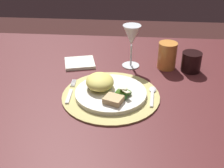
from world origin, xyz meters
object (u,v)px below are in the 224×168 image
object	(u,v)px
fork	(70,92)
dining_table	(101,119)
amber_tumbler	(167,56)
napkin	(80,63)
dark_tumbler	(191,62)
dinner_plate	(111,93)
spoon	(152,92)
wine_glass	(132,37)

from	to	relation	value
fork	dining_table	bearing A→B (deg)	22.06
fork	amber_tumbler	bearing A→B (deg)	33.84
dining_table	napkin	bearing A→B (deg)	119.72
dark_tumbler	dining_table	bearing A→B (deg)	-153.05
dinner_plate	spoon	distance (m)	0.14
spoon	dining_table	bearing A→B (deg)	173.60
fork	napkin	distance (m)	0.23
spoon	napkin	size ratio (longest dim) A/B	1.11
amber_tumbler	spoon	bearing A→B (deg)	-106.66
spoon	napkin	bearing A→B (deg)	143.87
dining_table	amber_tumbler	size ratio (longest dim) A/B	12.62
dining_table	dinner_plate	bearing A→B (deg)	-48.29
dinner_plate	spoon	bearing A→B (deg)	9.59
amber_tumbler	dark_tumbler	world-z (taller)	amber_tumbler
dining_table	dark_tumbler	distance (m)	0.41
fork	amber_tumbler	xyz separation A→B (m)	(0.34, 0.23, 0.04)
dinner_plate	amber_tumbler	bearing A→B (deg)	48.90
dark_tumbler	napkin	bearing A→B (deg)	177.40
dining_table	fork	bearing A→B (deg)	-157.94
fork	wine_glass	bearing A→B (deg)	49.33
fork	dark_tumbler	distance (m)	0.48
spoon	napkin	distance (m)	0.36
napkin	dinner_plate	bearing A→B (deg)	-57.75
fork	amber_tumbler	distance (m)	0.41
dining_table	wine_glass	world-z (taller)	wine_glass
wine_glass	amber_tumbler	bearing A→B (deg)	-1.46
spoon	dark_tumbler	distance (m)	0.25
spoon	wine_glass	xyz separation A→B (m)	(-0.08, 0.21, 0.12)
dinner_plate	fork	bearing A→B (deg)	178.56
dinner_plate	napkin	xyz separation A→B (m)	(-0.15, 0.23, -0.01)
spoon	wine_glass	world-z (taller)	wine_glass
fork	napkin	size ratio (longest dim) A/B	1.30
dinner_plate	fork	size ratio (longest dim) A/B	1.57
spoon	dinner_plate	bearing A→B (deg)	-170.41
dining_table	wine_glass	xyz separation A→B (m)	(0.10, 0.19, 0.26)
dinner_plate	amber_tumbler	distance (m)	0.31
fork	spoon	world-z (taller)	spoon
napkin	amber_tumbler	size ratio (longest dim) A/B	1.12
wine_glass	amber_tumbler	size ratio (longest dim) A/B	1.61
dining_table	wine_glass	distance (m)	0.34
spoon	napkin	xyz separation A→B (m)	(-0.29, 0.21, -0.00)
fork	wine_glass	size ratio (longest dim) A/B	0.90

